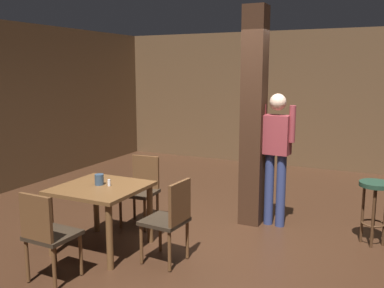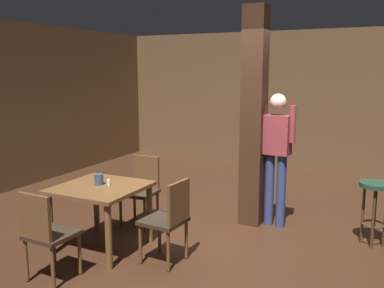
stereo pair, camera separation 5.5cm
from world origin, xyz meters
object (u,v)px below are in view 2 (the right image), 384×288
chair_north (142,187)px  dining_table (101,197)px  chair_east (169,217)px  bar_stool_near (375,198)px  chair_south (46,232)px  standing_person (276,150)px  napkin_cup (99,179)px  salt_shaker (109,182)px

chair_north → dining_table: bearing=-89.7°
dining_table → chair_east: bearing=0.0°
chair_east → bar_stool_near: size_ratio=1.19×
chair_east → chair_south: same height
chair_east → standing_person: (0.69, 1.58, 0.50)m
chair_east → napkin_cup: (-0.93, 0.04, 0.29)m
chair_north → chair_south: same height
dining_table → bar_stool_near: size_ratio=1.24×
chair_south → bar_stool_near: chair_south is taller
salt_shaker → standing_person: standing_person is taller
dining_table → salt_shaker: salt_shaker is taller
standing_person → napkin_cup: bearing=-136.3°
napkin_cup → dining_table: bearing=-37.7°
chair_south → salt_shaker: 0.95m
chair_south → bar_stool_near: size_ratio=1.19×
napkin_cup → standing_person: size_ratio=0.07×
chair_north → standing_person: bearing=24.9°
salt_shaker → standing_person: size_ratio=0.04×
dining_table → chair_north: bearing=90.3°
chair_south → standing_person: 2.93m
napkin_cup → bar_stool_near: napkin_cup is taller
dining_table → chair_east: chair_east is taller
dining_table → chair_east: 0.89m
napkin_cup → standing_person: standing_person is taller
chair_east → bar_stool_near: chair_east is taller
chair_north → salt_shaker: 0.85m
chair_east → standing_person: standing_person is taller
dining_table → standing_person: size_ratio=0.54×
chair_south → napkin_cup: (-0.07, 0.91, 0.29)m
napkin_cup → chair_east: bearing=-2.3°
standing_person → chair_north: bearing=-155.1°
chair_east → salt_shaker: (-0.80, 0.05, 0.26)m
dining_table → chair_south: chair_south is taller
chair_south → bar_stool_near: (2.74, 2.33, 0.06)m
salt_shaker → bar_stool_near: bearing=27.8°
chair_south → standing_person: standing_person is taller
chair_east → chair_south: size_ratio=1.00×
napkin_cup → standing_person: 2.24m
chair_south → bar_stool_near: 3.60m
dining_table → chair_north: size_ratio=1.04×
napkin_cup → chair_south: bearing=-85.3°
dining_table → standing_person: 2.26m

